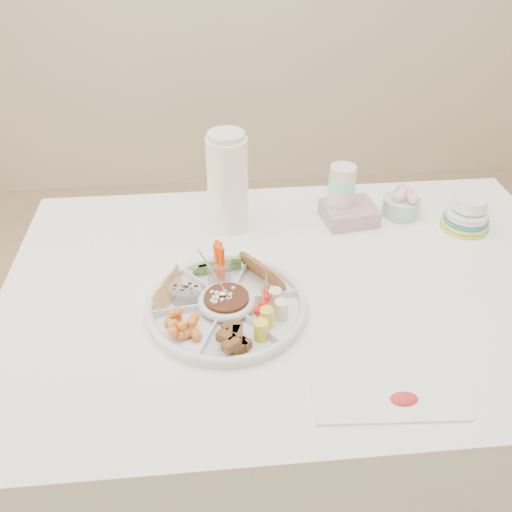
{
  "coord_description": "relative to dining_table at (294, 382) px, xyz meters",
  "views": [
    {
      "loc": [
        -0.21,
        -1.07,
        1.63
      ],
      "look_at": [
        -0.11,
        0.01,
        0.84
      ],
      "focal_mm": 38.0,
      "sensor_mm": 36.0,
      "label": 1
    }
  ],
  "objects": [
    {
      "name": "banana_tomato",
      "position": [
        -0.07,
        -0.14,
        0.44
      ],
      "size": [
        0.12,
        0.12,
        0.08
      ],
      "primitive_type": null,
      "rotation": [
        0.0,
        0.0,
        0.13
      ],
      "color": "#FAD77D",
      "rests_on": "party_tray"
    },
    {
      "name": "party_tray",
      "position": [
        -0.19,
        -0.09,
        0.4
      ],
      "size": [
        0.43,
        0.43,
        0.04
      ],
      "primitive_type": "cylinder",
      "rotation": [
        0.0,
        0.0,
        0.13
      ],
      "color": "silver",
      "rests_on": "dining_table"
    },
    {
      "name": "thermos",
      "position": [
        -0.17,
        0.29,
        0.53
      ],
      "size": [
        0.12,
        0.12,
        0.3
      ],
      "primitive_type": "cylinder",
      "rotation": [
        0.0,
        0.0,
        0.01
      ],
      "color": "white",
      "rests_on": "dining_table"
    },
    {
      "name": "cup_stack",
      "position": [
        0.17,
        0.31,
        0.49
      ],
      "size": [
        0.09,
        0.09,
        0.23
      ],
      "primitive_type": "cylinder",
      "rotation": [
        0.0,
        0.0,
        0.09
      ],
      "color": "beige",
      "rests_on": "dining_table"
    },
    {
      "name": "dining_table",
      "position": [
        0.0,
        0.0,
        0.0
      ],
      "size": [
        1.52,
        1.02,
        0.76
      ],
      "primitive_type": "cube",
      "color": "white",
      "rests_on": "floor"
    },
    {
      "name": "flower_bowl",
      "position": [
        0.36,
        0.31,
        0.42
      ],
      "size": [
        0.14,
        0.14,
        0.08
      ],
      "primitive_type": "cylinder",
      "rotation": [
        0.0,
        0.0,
        0.32
      ],
      "color": "#B1CCBA",
      "rests_on": "dining_table"
    },
    {
      "name": "cherries",
      "position": [
        -0.3,
        -0.17,
        0.42
      ],
      "size": [
        0.12,
        0.12,
        0.04
      ],
      "primitive_type": null,
      "rotation": [
        0.0,
        0.0,
        0.13
      ],
      "color": "orange",
      "rests_on": "party_tray"
    },
    {
      "name": "napkin_stack",
      "position": [
        0.2,
        0.29,
        0.4
      ],
      "size": [
        0.17,
        0.15,
        0.05
      ],
      "primitive_type": "cube",
      "rotation": [
        0.0,
        0.0,
        0.14
      ],
      "color": "#B48D93",
      "rests_on": "dining_table"
    },
    {
      "name": "tortillas",
      "position": [
        -0.09,
        -0.01,
        0.42
      ],
      "size": [
        0.11,
        0.11,
        0.06
      ],
      "primitive_type": null,
      "rotation": [
        0.0,
        0.0,
        0.13
      ],
      "color": "#BE8937",
      "rests_on": "party_tray"
    },
    {
      "name": "placemat",
      "position": [
        0.12,
        -0.39,
        0.38
      ],
      "size": [
        0.31,
        0.12,
        0.01
      ],
      "primitive_type": "cube",
      "rotation": [
        0.0,
        0.0,
        -0.06
      ],
      "color": "silver",
      "rests_on": "dining_table"
    },
    {
      "name": "bean_dip",
      "position": [
        -0.19,
        -0.09,
        0.41
      ],
      "size": [
        0.12,
        0.12,
        0.04
      ],
      "primitive_type": "cylinder",
      "rotation": [
        0.0,
        0.0,
        0.13
      ],
      "color": "black",
      "rests_on": "party_tray"
    },
    {
      "name": "granola_chunks",
      "position": [
        -0.18,
        -0.22,
        0.42
      ],
      "size": [
        0.11,
        0.11,
        0.04
      ],
      "primitive_type": null,
      "rotation": [
        0.0,
        0.0,
        0.13
      ],
      "color": "brown",
      "rests_on": "party_tray"
    },
    {
      "name": "plate_stack",
      "position": [
        0.53,
        0.22,
        0.42
      ],
      "size": [
        0.18,
        0.18,
        0.09
      ],
      "primitive_type": "cylinder",
      "rotation": [
        0.0,
        0.0,
        -0.37
      ],
      "color": "gold",
      "rests_on": "dining_table"
    },
    {
      "name": "carrot_cucumber",
      "position": [
        -0.21,
        0.04,
        0.44
      ],
      "size": [
        0.13,
        0.13,
        0.11
      ],
      "primitive_type": null,
      "rotation": [
        0.0,
        0.0,
        0.13
      ],
      "color": "#FF3E00",
      "rests_on": "party_tray"
    },
    {
      "name": "pita_raisins",
      "position": [
        -0.31,
        -0.04,
        0.42
      ],
      "size": [
        0.12,
        0.12,
        0.06
      ],
      "primitive_type": null,
      "rotation": [
        0.0,
        0.0,
        0.13
      ],
      "color": "tan",
      "rests_on": "party_tray"
    },
    {
      "name": "floor",
      "position": [
        0.0,
        0.0,
        -0.38
      ],
      "size": [
        4.0,
        4.0,
        0.0
      ],
      "primitive_type": "plane",
      "color": "tan",
      "rests_on": "ground"
    }
  ]
}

